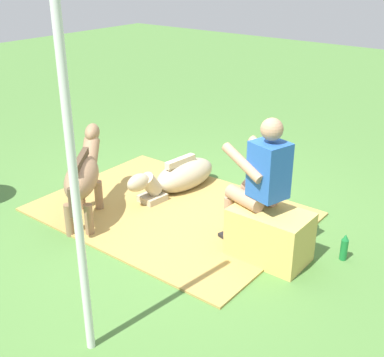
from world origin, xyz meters
The scene contains 8 objects.
ground_plane centered at (0.00, 0.00, 0.00)m, with size 24.00×24.00×0.00m, color #4C7A38.
hay_patch centered at (0.10, -0.07, 0.01)m, with size 2.82×2.08×0.02m, color #AD8C47.
hay_bale centered at (-1.22, 0.05, 0.25)m, with size 0.72×0.46×0.49m, color tan.
person_seated centered at (-1.05, 0.02, 0.76)m, with size 0.71×0.53×1.37m.
pony_standing centered at (0.74, 0.59, 0.52)m, with size 0.96×1.15×0.88m.
pony_lying centered at (0.39, -0.57, 0.19)m, with size 0.49×1.35×0.42m.
soda_bottle centered at (-1.79, -0.36, 0.13)m, with size 0.07×0.07×0.27m.
tent_pole_left centered at (-0.79, 1.90, 1.24)m, with size 0.06×0.06×2.47m, color silver.
Camera 1 is at (-3.17, 3.72, 2.65)m, focal length 47.22 mm.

